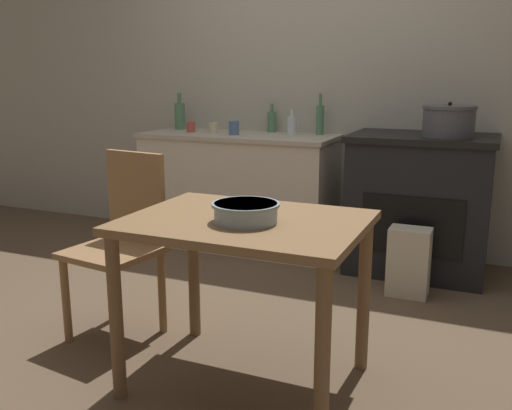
% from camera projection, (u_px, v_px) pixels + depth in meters
% --- Properties ---
extents(ground_plane, '(14.00, 14.00, 0.00)m').
position_uv_depth(ground_plane, '(229.00, 320.00, 3.08)').
color(ground_plane, brown).
extents(wall_back, '(8.00, 0.07, 2.55)m').
position_uv_depth(wall_back, '(321.00, 77.00, 4.21)').
color(wall_back, '#B2AD9E').
rests_on(wall_back, ground_plane).
extents(counter_cabinet, '(1.46, 0.59, 0.86)m').
position_uv_depth(counter_cabinet, '(239.00, 191.00, 4.33)').
color(counter_cabinet, beige).
rests_on(counter_cabinet, ground_plane).
extents(stove, '(0.92, 0.66, 0.92)m').
position_uv_depth(stove, '(419.00, 204.00, 3.78)').
color(stove, black).
rests_on(stove, ground_plane).
extents(work_table, '(0.95, 0.73, 0.73)m').
position_uv_depth(work_table, '(246.00, 245.00, 2.33)').
color(work_table, olive).
rests_on(work_table, ground_plane).
extents(chair, '(0.45, 0.45, 0.92)m').
position_uv_depth(chair, '(122.00, 239.00, 2.85)').
color(chair, '#997047').
rests_on(chair, ground_plane).
extents(flour_sack, '(0.24, 0.17, 0.41)m').
position_uv_depth(flour_sack, '(409.00, 262.00, 3.39)').
color(flour_sack, beige).
rests_on(flour_sack, ground_plane).
extents(stock_pot, '(0.33, 0.33, 0.22)m').
position_uv_depth(stock_pot, '(449.00, 121.00, 3.52)').
color(stock_pot, '#4C4C51').
rests_on(stock_pot, stove).
extents(mixing_bowl_large, '(0.27, 0.27, 0.08)m').
position_uv_depth(mixing_bowl_large, '(246.00, 211.00, 2.24)').
color(mixing_bowl_large, '#93A8B2').
rests_on(mixing_bowl_large, work_table).
extents(bottle_far_left, '(0.07, 0.07, 0.18)m').
position_uv_depth(bottle_far_left, '(292.00, 125.00, 4.16)').
color(bottle_far_left, silver).
rests_on(bottle_far_left, counter_cabinet).
extents(bottle_left, '(0.08, 0.08, 0.29)m').
position_uv_depth(bottle_left, '(180.00, 115.00, 4.54)').
color(bottle_left, '#517F5B').
rests_on(bottle_left, counter_cabinet).
extents(bottle_mid_left, '(0.06, 0.06, 0.29)m').
position_uv_depth(bottle_mid_left, '(320.00, 119.00, 4.14)').
color(bottle_mid_left, '#517F5B').
rests_on(bottle_mid_left, counter_cabinet).
extents(bottle_center_left, '(0.06, 0.06, 0.21)m').
position_uv_depth(bottle_center_left, '(272.00, 121.00, 4.34)').
color(bottle_center_left, '#517F5B').
rests_on(bottle_center_left, counter_cabinet).
extents(cup_center, '(0.07, 0.07, 0.10)m').
position_uv_depth(cup_center, '(234.00, 128.00, 4.14)').
color(cup_center, '#4C6B99').
rests_on(cup_center, counter_cabinet).
extents(cup_center_right, '(0.07, 0.07, 0.08)m').
position_uv_depth(cup_center_right, '(213.00, 128.00, 4.28)').
color(cup_center_right, beige).
rests_on(cup_center_right, counter_cabinet).
extents(cup_mid_right, '(0.07, 0.07, 0.08)m').
position_uv_depth(cup_mid_right, '(191.00, 127.00, 4.34)').
color(cup_mid_right, '#B74C42').
rests_on(cup_mid_right, counter_cabinet).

